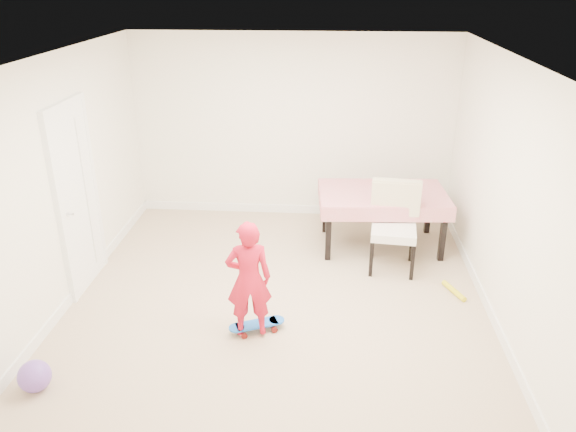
# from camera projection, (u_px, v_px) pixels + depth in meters

# --- Properties ---
(ground) EXTENTS (5.00, 5.00, 0.00)m
(ground) POSITION_uv_depth(u_px,v_px,m) (278.00, 303.00, 6.13)
(ground) COLOR tan
(ground) RESTS_ON ground
(ceiling) EXTENTS (4.50, 5.00, 0.04)m
(ceiling) POSITION_uv_depth(u_px,v_px,m) (275.00, 60.00, 5.09)
(ceiling) COLOR white
(ceiling) RESTS_ON wall_back
(wall_back) EXTENTS (4.50, 0.04, 2.60)m
(wall_back) POSITION_uv_depth(u_px,v_px,m) (293.00, 128.00, 7.87)
(wall_back) COLOR white
(wall_back) RESTS_ON ground
(wall_front) EXTENTS (4.50, 0.04, 2.60)m
(wall_front) POSITION_uv_depth(u_px,v_px,m) (238.00, 342.00, 3.34)
(wall_front) COLOR white
(wall_front) RESTS_ON ground
(wall_left) EXTENTS (0.04, 5.00, 2.60)m
(wall_left) POSITION_uv_depth(u_px,v_px,m) (60.00, 186.00, 5.75)
(wall_left) COLOR white
(wall_left) RESTS_ON ground
(wall_right) EXTENTS (0.04, 5.00, 2.60)m
(wall_right) POSITION_uv_depth(u_px,v_px,m) (505.00, 198.00, 5.45)
(wall_right) COLOR white
(wall_right) RESTS_ON ground
(door) EXTENTS (0.11, 0.94, 2.11)m
(door) POSITION_uv_depth(u_px,v_px,m) (77.00, 200.00, 6.14)
(door) COLOR white
(door) RESTS_ON ground
(baseboard_back) EXTENTS (4.50, 0.02, 0.12)m
(baseboard_back) POSITION_uv_depth(u_px,v_px,m) (293.00, 209.00, 8.38)
(baseboard_back) COLOR white
(baseboard_back) RESTS_ON ground
(baseboard_left) EXTENTS (0.02, 5.00, 0.12)m
(baseboard_left) POSITION_uv_depth(u_px,v_px,m) (78.00, 290.00, 6.25)
(baseboard_left) COLOR white
(baseboard_left) RESTS_ON ground
(baseboard_right) EXTENTS (0.02, 5.00, 0.12)m
(baseboard_right) POSITION_uv_depth(u_px,v_px,m) (487.00, 306.00, 5.95)
(baseboard_right) COLOR white
(baseboard_right) RESTS_ON ground
(dining_table) EXTENTS (1.65, 1.10, 0.75)m
(dining_table) POSITION_uv_depth(u_px,v_px,m) (381.00, 219.00, 7.26)
(dining_table) COLOR red
(dining_table) RESTS_ON ground
(dining_chair) EXTENTS (0.64, 0.71, 1.06)m
(dining_chair) POSITION_uv_depth(u_px,v_px,m) (394.00, 229.00, 6.63)
(dining_chair) COLOR white
(dining_chair) RESTS_ON ground
(skateboard) EXTENTS (0.61, 0.42, 0.09)m
(skateboard) POSITION_uv_depth(u_px,v_px,m) (257.00, 327.00, 5.63)
(skateboard) COLOR blue
(skateboard) RESTS_ON ground
(child) EXTENTS (0.48, 0.37, 1.20)m
(child) POSITION_uv_depth(u_px,v_px,m) (249.00, 282.00, 5.35)
(child) COLOR red
(child) RESTS_ON ground
(balloon) EXTENTS (0.28, 0.28, 0.28)m
(balloon) POSITION_uv_depth(u_px,v_px,m) (34.00, 376.00, 4.80)
(balloon) COLOR #744CB6
(balloon) RESTS_ON ground
(foam_toy) EXTENTS (0.21, 0.39, 0.06)m
(foam_toy) POSITION_uv_depth(u_px,v_px,m) (454.00, 291.00, 6.29)
(foam_toy) COLOR yellow
(foam_toy) RESTS_ON ground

